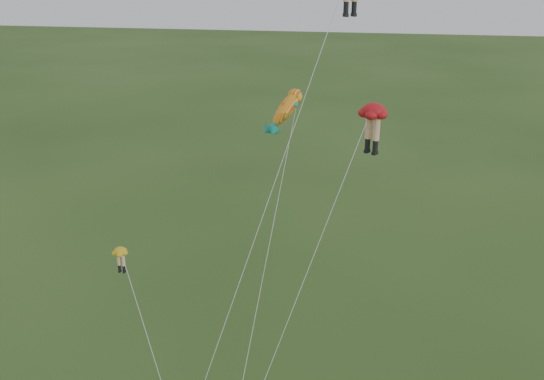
# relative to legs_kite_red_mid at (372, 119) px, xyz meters

# --- Properties ---
(legs_kite_red_mid) EXTENTS (6.73, 9.14, 15.34)m
(legs_kite_red_mid) POSITION_rel_legs_kite_red_mid_xyz_m (0.00, 0.00, 0.00)
(legs_kite_red_mid) COLOR #B31218
(legs_kite_red_mid) RESTS_ON ground
(legs_kite_yellow) EXTENTS (5.52, 6.40, 8.92)m
(legs_kite_yellow) POSITION_rel_legs_kite_red_mid_xyz_m (-11.45, -5.30, -6.59)
(legs_kite_yellow) COLOR gold
(legs_kite_yellow) RESTS_ON ground
(fish_kite) EXTENTS (2.31, 14.23, 15.22)m
(fish_kite) POSITION_rel_legs_kite_red_mid_xyz_m (-4.73, 3.48, -0.61)
(fish_kite) COLOR yellow
(fish_kite) RESTS_ON ground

